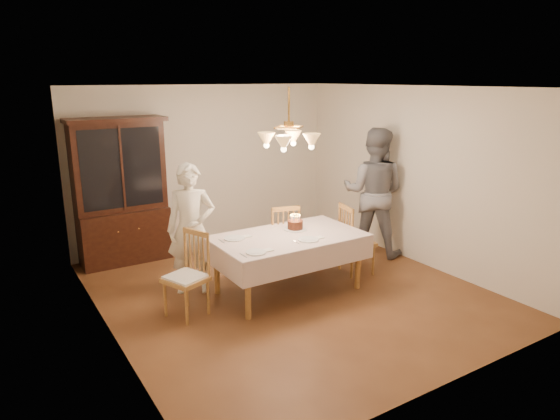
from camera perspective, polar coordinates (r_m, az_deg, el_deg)
ground at (r=6.64m, az=0.93°, el=-9.18°), size 5.00×5.00×0.00m
room_shell at (r=6.16m, az=0.99°, el=4.37°), size 5.00×5.00×5.00m
dining_table at (r=6.39m, az=0.95°, el=-3.57°), size 1.90×1.10×0.76m
china_hutch at (r=7.74m, az=-17.71°, el=1.75°), size 1.38×0.54×2.16m
chair_far_side at (r=7.13m, az=0.24°, el=-3.61°), size 0.53×0.52×1.00m
chair_left_end at (r=5.92m, az=-10.66°, el=-7.74°), size 0.55×0.56×1.00m
chair_right_end at (r=7.15m, az=8.69°, el=-3.73°), size 0.50×0.52×1.00m
elderly_woman at (r=6.44m, az=-10.11°, el=-2.15°), size 0.73×0.62×1.69m
adult_in_grey at (r=7.83m, az=10.64°, el=2.00°), size 1.19×1.22×1.99m
birthday_cake at (r=6.59m, az=1.75°, el=-1.78°), size 0.30×0.30×0.21m
place_setting_near_left at (r=5.76m, az=-2.63°, el=-4.83°), size 0.38×0.24×0.02m
place_setting_near_right at (r=6.20m, az=3.33°, el=-3.38°), size 0.40×0.25×0.02m
place_setting_far_left at (r=6.26m, az=-5.14°, el=-3.23°), size 0.41×0.26×0.02m
chandelier at (r=6.10m, az=1.01°, el=8.03°), size 0.62×0.62×0.73m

